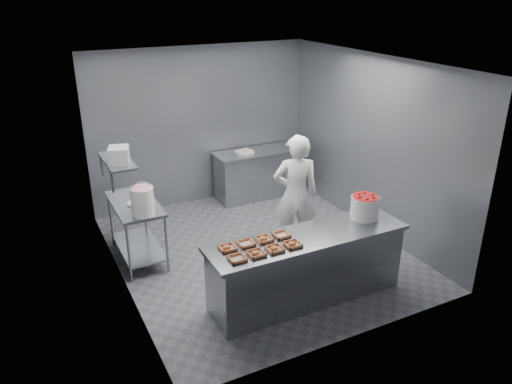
# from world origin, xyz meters

# --- Properties ---
(floor) EXTENTS (4.50, 4.50, 0.00)m
(floor) POSITION_xyz_m (0.00, 0.00, 0.00)
(floor) COLOR #4C4C51
(floor) RESTS_ON ground
(ceiling) EXTENTS (4.50, 4.50, 0.00)m
(ceiling) POSITION_xyz_m (0.00, 0.00, 2.80)
(ceiling) COLOR white
(ceiling) RESTS_ON wall_back
(wall_back) EXTENTS (4.00, 0.04, 2.80)m
(wall_back) POSITION_xyz_m (0.00, 2.25, 1.40)
(wall_back) COLOR slate
(wall_back) RESTS_ON ground
(wall_left) EXTENTS (0.04, 4.50, 2.80)m
(wall_left) POSITION_xyz_m (-2.00, 0.00, 1.40)
(wall_left) COLOR slate
(wall_left) RESTS_ON ground
(wall_right) EXTENTS (0.04, 4.50, 2.80)m
(wall_right) POSITION_xyz_m (2.00, 0.00, 1.40)
(wall_right) COLOR slate
(wall_right) RESTS_ON ground
(service_counter) EXTENTS (2.60, 0.70, 0.90)m
(service_counter) POSITION_xyz_m (0.00, -1.35, 0.45)
(service_counter) COLOR slate
(service_counter) RESTS_ON ground
(prep_table) EXTENTS (0.60, 1.20, 0.90)m
(prep_table) POSITION_xyz_m (-1.65, 0.60, 0.59)
(prep_table) COLOR slate
(prep_table) RESTS_ON ground
(back_counter) EXTENTS (1.50, 0.60, 0.90)m
(back_counter) POSITION_xyz_m (0.90, 1.90, 0.45)
(back_counter) COLOR slate
(back_counter) RESTS_ON ground
(wall_shelf) EXTENTS (0.35, 0.90, 0.03)m
(wall_shelf) POSITION_xyz_m (-1.82, 0.60, 1.55)
(wall_shelf) COLOR slate
(wall_shelf) RESTS_ON wall_left
(tray_0) EXTENTS (0.19, 0.18, 0.04)m
(tray_0) POSITION_xyz_m (-1.02, -1.49, 0.92)
(tray_0) COLOR tan
(tray_0) RESTS_ON service_counter
(tray_1) EXTENTS (0.19, 0.18, 0.06)m
(tray_1) POSITION_xyz_m (-0.78, -1.49, 0.92)
(tray_1) COLOR tan
(tray_1) RESTS_ON service_counter
(tray_2) EXTENTS (0.19, 0.18, 0.06)m
(tray_2) POSITION_xyz_m (-0.54, -1.49, 0.92)
(tray_2) COLOR tan
(tray_2) RESTS_ON service_counter
(tray_3) EXTENTS (0.19, 0.18, 0.06)m
(tray_3) POSITION_xyz_m (-0.30, -1.49, 0.92)
(tray_3) COLOR tan
(tray_3) RESTS_ON service_counter
(tray_4) EXTENTS (0.19, 0.18, 0.06)m
(tray_4) POSITION_xyz_m (-1.02, -1.21, 0.92)
(tray_4) COLOR tan
(tray_4) RESTS_ON service_counter
(tray_5) EXTENTS (0.19, 0.18, 0.04)m
(tray_5) POSITION_xyz_m (-0.78, -1.21, 0.92)
(tray_5) COLOR tan
(tray_5) RESTS_ON service_counter
(tray_6) EXTENTS (0.19, 0.18, 0.06)m
(tray_6) POSITION_xyz_m (-0.54, -1.21, 0.92)
(tray_6) COLOR tan
(tray_6) RESTS_ON service_counter
(tray_7) EXTENTS (0.19, 0.18, 0.04)m
(tray_7) POSITION_xyz_m (-0.30, -1.21, 0.92)
(tray_7) COLOR tan
(tray_7) RESTS_ON service_counter
(worker) EXTENTS (0.77, 0.65, 1.81)m
(worker) POSITION_xyz_m (0.51, -0.20, 0.91)
(worker) COLOR white
(worker) RESTS_ON ground
(strawberry_tub) EXTENTS (0.37, 0.37, 0.31)m
(strawberry_tub) POSITION_xyz_m (0.93, -1.24, 1.06)
(strawberry_tub) COLOR white
(strawberry_tub) RESTS_ON service_counter
(glaze_bucket) EXTENTS (0.32, 0.30, 0.47)m
(glaze_bucket) POSITION_xyz_m (-1.64, 0.16, 1.10)
(glaze_bucket) COLOR white
(glaze_bucket) RESTS_ON prep_table
(bucket_lid) EXTENTS (0.36, 0.36, 0.02)m
(bucket_lid) POSITION_xyz_m (-1.62, 0.54, 0.91)
(bucket_lid) COLOR white
(bucket_lid) RESTS_ON prep_table
(rag) EXTENTS (0.18, 0.16, 0.02)m
(rag) POSITION_xyz_m (-1.61, 0.69, 0.91)
(rag) COLOR #CCB28C
(rag) RESTS_ON prep_table
(appliance) EXTENTS (0.33, 0.35, 0.22)m
(appliance) POSITION_xyz_m (-1.82, 0.46, 1.67)
(appliance) COLOR gray
(appliance) RESTS_ON wall_shelf
(paper_stack) EXTENTS (0.33, 0.26, 0.05)m
(paper_stack) POSITION_xyz_m (0.68, 1.90, 0.92)
(paper_stack) COLOR silver
(paper_stack) RESTS_ON back_counter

